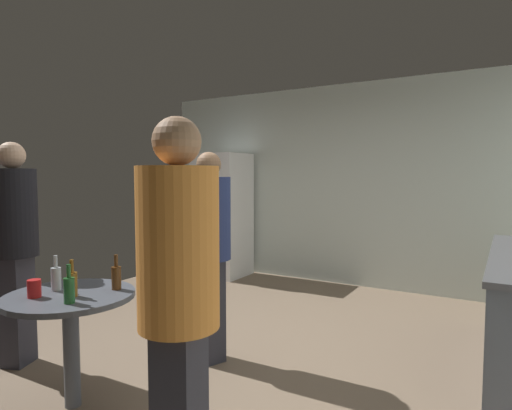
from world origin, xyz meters
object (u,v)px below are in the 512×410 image
object	(u,v)px
foreground_table	(70,310)
person_in_navy_shirt	(209,240)
beer_bottle_amber	(72,283)
plastic_cup_red	(34,289)
beer_bottle_brown	(116,277)
person_in_black_shirt	(14,235)
beer_bottle_green	(69,289)
person_in_orange_shirt	(179,289)
refrigerator	(222,215)
beer_bottle_clear	(56,278)

from	to	relation	value
foreground_table	person_in_navy_shirt	size ratio (longest dim) A/B	0.48
beer_bottle_amber	plastic_cup_red	xyz separation A→B (m)	(-0.19, -0.13, -0.03)
beer_bottle_brown	person_in_black_shirt	size ratio (longest dim) A/B	0.13
beer_bottle_green	beer_bottle_amber	bearing A→B (deg)	137.24
person_in_orange_shirt	beer_bottle_brown	bearing A→B (deg)	-42.65
refrigerator	foreground_table	world-z (taller)	refrigerator
refrigerator	foreground_table	xyz separation A→B (m)	(1.26, -3.49, -0.27)
beer_bottle_green	refrigerator	bearing A→B (deg)	111.69
beer_bottle_green	plastic_cup_red	bearing A→B (deg)	-173.50
beer_bottle_amber	beer_bottle_green	world-z (taller)	same
beer_bottle_clear	person_in_black_shirt	world-z (taller)	person_in_black_shirt
foreground_table	beer_bottle_brown	xyz separation A→B (m)	(0.17, 0.22, 0.19)
foreground_table	beer_bottle_clear	distance (m)	0.24
refrigerator	plastic_cup_red	distance (m)	3.83
foreground_table	person_in_navy_shirt	xyz separation A→B (m)	(0.35, 1.01, 0.34)
beer_bottle_brown	person_in_navy_shirt	size ratio (longest dim) A/B	0.14
refrigerator	beer_bottle_amber	bearing A→B (deg)	-69.24
foreground_table	beer_bottle_clear	xyz separation A→B (m)	(-0.14, 0.00, 0.19)
person_in_black_shirt	person_in_orange_shirt	distance (m)	2.18
beer_bottle_brown	beer_bottle_green	bearing A→B (deg)	-89.64
plastic_cup_red	person_in_black_shirt	xyz separation A→B (m)	(-0.79, 0.35, 0.23)
beer_bottle_green	beer_bottle_clear	distance (m)	0.34
beer_bottle_amber	beer_bottle_clear	xyz separation A→B (m)	(-0.21, 0.04, 0.00)
refrigerator	person_in_navy_shirt	distance (m)	2.96
beer_bottle_clear	refrigerator	bearing A→B (deg)	107.85
beer_bottle_green	plastic_cup_red	distance (m)	0.29
refrigerator	person_in_black_shirt	distance (m)	3.33
refrigerator	person_in_black_shirt	size ratio (longest dim) A/B	1.04
beer_bottle_amber	beer_bottle_clear	bearing A→B (deg)	170.18
refrigerator	person_in_black_shirt	xyz separation A→B (m)	(0.36, -3.31, 0.12)
beer_bottle_clear	beer_bottle_brown	bearing A→B (deg)	34.79
foreground_table	plastic_cup_red	distance (m)	0.26
beer_bottle_brown	refrigerator	bearing A→B (deg)	113.76
foreground_table	person_in_navy_shirt	bearing A→B (deg)	70.95
beer_bottle_green	plastic_cup_red	xyz separation A→B (m)	(-0.29, -0.03, -0.03)
foreground_table	person_in_orange_shirt	world-z (taller)	person_in_orange_shirt
beer_bottle_amber	beer_bottle_clear	distance (m)	0.22
beer_bottle_brown	person_in_black_shirt	xyz separation A→B (m)	(-1.08, -0.04, 0.20)
person_in_orange_shirt	person_in_navy_shirt	world-z (taller)	person_in_orange_shirt
beer_bottle_green	plastic_cup_red	size ratio (longest dim) A/B	2.09
beer_bottle_brown	person_in_navy_shirt	distance (m)	0.82
foreground_table	person_in_orange_shirt	size ratio (longest dim) A/B	0.46
refrigerator	beer_bottle_amber	size ratio (longest dim) A/B	7.83
beer_bottle_green	person_in_navy_shirt	bearing A→B (deg)	81.45
beer_bottle_amber	person_in_black_shirt	distance (m)	1.02
beer_bottle_brown	person_in_black_shirt	world-z (taller)	person_in_black_shirt
beer_bottle_amber	beer_bottle_brown	world-z (taller)	same
plastic_cup_red	person_in_orange_shirt	xyz separation A→B (m)	(1.32, -0.19, 0.22)
person_in_orange_shirt	person_in_black_shirt	bearing A→B (deg)	-27.70
beer_bottle_clear	plastic_cup_red	xyz separation A→B (m)	(0.03, -0.17, -0.03)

